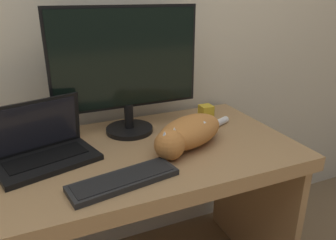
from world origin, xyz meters
name	(u,v)px	position (x,y,z in m)	size (l,w,h in m)	color
wall_back	(81,2)	(0.00, 0.76, 1.30)	(6.40, 0.06, 2.60)	beige
desk	(115,189)	(0.00, 0.35, 0.60)	(1.48, 0.70, 0.75)	#A37A4C
monitor	(127,67)	(0.13, 0.54, 1.05)	(0.63, 0.21, 0.54)	black
laptop	(44,150)	(-0.24, 0.40, 0.80)	(0.39, 0.29, 0.22)	black
external_keyboard	(124,180)	(-0.02, 0.13, 0.76)	(0.38, 0.17, 0.02)	black
cat	(188,132)	(0.30, 0.29, 0.82)	(0.47, 0.31, 0.12)	#C67A38
small_toy	(206,111)	(0.53, 0.56, 0.78)	(0.06, 0.06, 0.06)	gold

